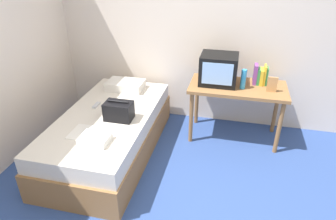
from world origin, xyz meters
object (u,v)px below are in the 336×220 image
picture_frame (272,84)px  bed (110,133)px  tv (219,69)px  folded_towel (95,139)px  desk (237,93)px  magazine (81,132)px  pillow (125,85)px  remote_silver (96,105)px  remote_dark (99,139)px  water_bottle (243,79)px  book_row (260,75)px  handbag (119,111)px

picture_frame → bed: bearing=-161.7°
tv → folded_towel: tv is taller
desk → magazine: 1.89m
pillow → remote_silver: 0.57m
pillow → folded_towel: (0.15, -1.25, -0.02)m
desk → tv: tv is taller
tv → remote_dark: tv is taller
water_bottle → pillow: 1.53m
tv → book_row: tv is taller
water_bottle → handbag: water_bottle is taller
bed → picture_frame: size_ratio=11.19×
book_row → pillow: 1.73m
folded_towel → book_row: bearing=41.3°
water_bottle → pillow: (-1.51, 0.08, -0.26)m
remote_dark → picture_frame: bearing=33.9°
desk → picture_frame: (0.38, -0.08, 0.18)m
magazine → remote_silver: (-0.11, 0.58, 0.01)m
remote_silver → folded_towel: size_ratio=0.51×
bed → folded_towel: folded_towel is taller
bed → book_row: book_row is taller
water_bottle → magazine: bearing=-146.2°
desk → remote_dark: desk is taller
pillow → folded_towel: size_ratio=1.72×
handbag → book_row: bearing=30.8°
magazine → folded_towel: 0.25m
remote_silver → folded_towel: (0.32, -0.71, 0.02)m
tv → pillow: tv is taller
handbag → folded_towel: size_ratio=1.07×
bed → book_row: 1.94m
pillow → remote_dark: bearing=-81.8°
desk → pillow: size_ratio=2.41×
handbag → picture_frame: bearing=22.8°
magazine → pillow: bearing=86.9°
pillow → remote_dark: 1.22m
tv → picture_frame: (0.63, -0.11, -0.09)m
picture_frame → magazine: 2.18m
desk → picture_frame: picture_frame is taller
remote_silver → folded_towel: folded_towel is taller
book_row → remote_dark: book_row is taller
handbag → folded_towel: handbag is taller
tv → remote_dark: size_ratio=2.82×
tv → pillow: size_ratio=0.92×
water_bottle → tv: bearing=161.9°
remote_silver → folded_towel: 0.78m
handbag → remote_silver: handbag is taller
desk → book_row: bearing=26.6°
remote_dark → remote_silver: bearing=117.3°
desk → remote_silver: (-1.63, -0.53, -0.10)m
pillow → handbag: size_ratio=1.60×
book_row → pillow: bearing=-176.1°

